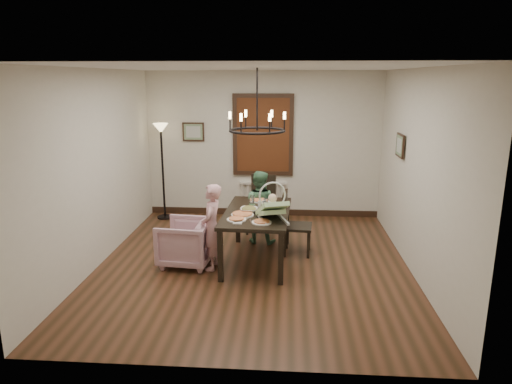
# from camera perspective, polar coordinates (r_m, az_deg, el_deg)

# --- Properties ---
(room_shell) EXTENTS (4.51, 5.00, 2.81)m
(room_shell) POSITION_cam_1_polar(r_m,az_deg,el_deg) (6.75, -0.13, 3.27)
(room_shell) COLOR #56301D
(room_shell) RESTS_ON ground
(dining_table) EXTENTS (1.00, 1.69, 0.77)m
(dining_table) POSITION_cam_1_polar(r_m,az_deg,el_deg) (6.69, 0.13, -3.11)
(dining_table) COLOR black
(dining_table) RESTS_ON room_shell
(chair_far) EXTENTS (0.54, 0.54, 1.02)m
(chair_far) POSITION_cam_1_polar(r_m,az_deg,el_deg) (7.98, 0.55, -1.58)
(chair_far) COLOR black
(chair_far) RESTS_ON room_shell
(chair_right) EXTENTS (0.47, 0.47, 0.99)m
(chair_right) POSITION_cam_1_polar(r_m,az_deg,el_deg) (7.06, 5.22, -3.87)
(chair_right) COLOR black
(chair_right) RESTS_ON room_shell
(armchair) EXTENTS (0.81, 0.79, 0.67)m
(armchair) POSITION_cam_1_polar(r_m,az_deg,el_deg) (6.77, -8.77, -6.23)
(armchair) COLOR #C697AB
(armchair) RESTS_ON room_shell
(elderly_woman) EXTENTS (0.27, 0.39, 1.03)m
(elderly_woman) POSITION_cam_1_polar(r_m,az_deg,el_deg) (6.52, -5.54, -5.26)
(elderly_woman) COLOR #D09297
(elderly_woman) RESTS_ON room_shell
(seated_man) EXTENTS (0.55, 0.47, 1.00)m
(seated_man) POSITION_cam_1_polar(r_m,az_deg,el_deg) (7.53, 0.35, -2.63)
(seated_man) COLOR #497B56
(seated_man) RESTS_ON room_shell
(baby_bouncer) EXTENTS (0.55, 0.65, 0.36)m
(baby_bouncer) POSITION_cam_1_polar(r_m,az_deg,el_deg) (6.22, 2.03, -1.90)
(baby_bouncer) COLOR #B7E39C
(baby_bouncer) RESTS_ON dining_table
(salad_bowl) EXTENTS (0.30, 0.30, 0.07)m
(salad_bowl) POSITION_cam_1_polar(r_m,az_deg,el_deg) (6.61, -0.87, -2.20)
(salad_bowl) COLOR white
(salad_bowl) RESTS_ON dining_table
(pizza_platter) EXTENTS (0.32, 0.32, 0.04)m
(pizza_platter) POSITION_cam_1_polar(r_m,az_deg,el_deg) (6.45, -1.71, -2.80)
(pizza_platter) COLOR tan
(pizza_platter) RESTS_ON dining_table
(drinking_glass) EXTENTS (0.06, 0.06, 0.13)m
(drinking_glass) POSITION_cam_1_polar(r_m,az_deg,el_deg) (6.70, 1.11, -1.76)
(drinking_glass) COLOR silver
(drinking_glass) RESTS_ON dining_table
(window_blinds) EXTENTS (1.00, 0.03, 1.40)m
(window_blinds) POSITION_cam_1_polar(r_m,az_deg,el_deg) (8.78, 0.89, 7.13)
(window_blinds) COLOR #532510
(window_blinds) RESTS_ON room_shell
(radiator) EXTENTS (0.92, 0.12, 0.62)m
(radiator) POSITION_cam_1_polar(r_m,az_deg,el_deg) (9.04, 0.86, -0.75)
(radiator) COLOR silver
(radiator) RESTS_ON room_shell
(picture_back) EXTENTS (0.42, 0.03, 0.36)m
(picture_back) POSITION_cam_1_polar(r_m,az_deg,el_deg) (8.96, -7.84, 7.46)
(picture_back) COLOR black
(picture_back) RESTS_ON room_shell
(picture_right) EXTENTS (0.03, 0.42, 0.36)m
(picture_right) POSITION_cam_1_polar(r_m,az_deg,el_deg) (7.41, 17.57, 5.56)
(picture_right) COLOR black
(picture_right) RESTS_ON room_shell
(floor_lamp) EXTENTS (0.30, 0.30, 1.80)m
(floor_lamp) POSITION_cam_1_polar(r_m,az_deg,el_deg) (8.90, -11.56, 2.37)
(floor_lamp) COLOR black
(floor_lamp) RESTS_ON room_shell
(chandelier) EXTENTS (0.80, 0.80, 0.04)m
(chandelier) POSITION_cam_1_polar(r_m,az_deg,el_deg) (6.43, 0.14, 7.69)
(chandelier) COLOR black
(chandelier) RESTS_ON room_shell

